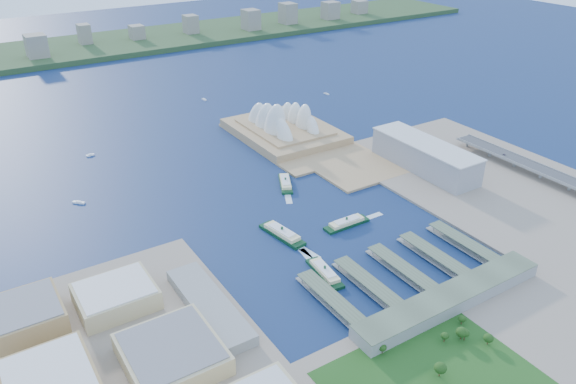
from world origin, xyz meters
TOP-DOWN VIEW (x-y plane):
  - ground at (0.00, 0.00)m, footprint 3000.00×3000.00m
  - south_land at (0.00, -210.00)m, footprint 720.00×180.00m
  - east_land at (240.00, -50.00)m, footprint 240.00×500.00m
  - peninsula at (107.50, 260.00)m, footprint 135.00×220.00m
  - far_shore at (0.00, 980.00)m, footprint 2200.00×260.00m
  - opera_house at (105.00, 280.00)m, footprint 134.00×180.00m
  - toaster_building at (195.00, 80.00)m, footprint 45.00×155.00m
  - expressway at (300.00, -60.00)m, footprint 26.00×340.00m
  - west_buildings at (-250.00, -70.00)m, footprint 200.00×280.00m
  - ferry_wharves at (14.00, -75.00)m, footprint 184.00×90.00m
  - terminal_building at (15.00, -135.00)m, footprint 200.00×28.00m
  - park at (-60.00, -190.00)m, footprint 150.00×110.00m
  - far_skyline at (0.00, 960.00)m, footprint 1900.00×140.00m
  - ferry_a at (-47.13, 41.75)m, footprint 24.35×61.63m
  - ferry_b at (19.63, 141.08)m, footprint 35.64×53.32m
  - ferry_c at (-49.10, -38.23)m, footprint 19.46×54.49m
  - ferry_d at (23.95, 22.58)m, footprint 54.05×14.03m
  - boat_a at (-210.39, 231.14)m, footprint 13.16×13.12m
  - boat_b at (-162.25, 361.43)m, footprint 11.48×4.75m
  - boat_c at (275.85, 408.09)m, footprint 4.94×11.78m
  - boat_e at (73.81, 497.51)m, footprint 4.51×12.46m
  - car_c at (296.00, 34.90)m, footprint 1.88×4.63m

SIDE VIEW (x-z plane):
  - ground at x=0.00m, z-range 0.00..0.00m
  - boat_c at x=275.85m, z-range 0.00..2.57m
  - boat_a at x=-210.39m, z-range 0.00..2.87m
  - south_land at x=0.00m, z-range 0.00..3.00m
  - east_land at x=240.00m, z-range 0.00..3.00m
  - peninsula at x=107.50m, z-range 0.00..3.00m
  - boat_e at x=73.81m, z-range 0.00..3.01m
  - boat_b at x=-162.25m, z-range 0.00..3.03m
  - ferry_wharves at x=14.00m, z-range 0.00..9.30m
  - ferry_b at x=19.63m, z-range 0.00..10.00m
  - ferry_c at x=-49.10m, z-range 0.00..10.08m
  - ferry_d at x=23.95m, z-range 0.00..10.21m
  - ferry_a at x=-47.13m, z-range 0.00..11.34m
  - far_shore at x=0.00m, z-range 0.00..12.00m
  - expressway at x=300.00m, z-range 3.00..14.85m
  - terminal_building at x=15.00m, z-range 3.00..15.00m
  - park at x=-60.00m, z-range 3.00..19.00m
  - car_c at x=296.00m, z-range 14.85..16.19m
  - west_buildings at x=-250.00m, z-range 3.00..30.00m
  - toaster_building at x=195.00m, z-range 3.00..38.00m
  - opera_house at x=105.00m, z-range 3.00..61.00m
  - far_skyline at x=0.00m, z-range 12.00..67.00m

